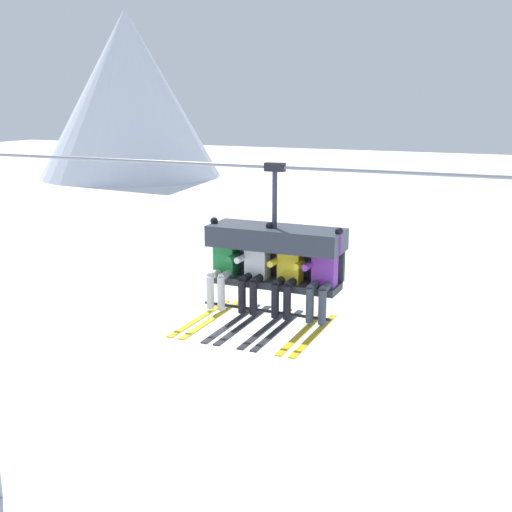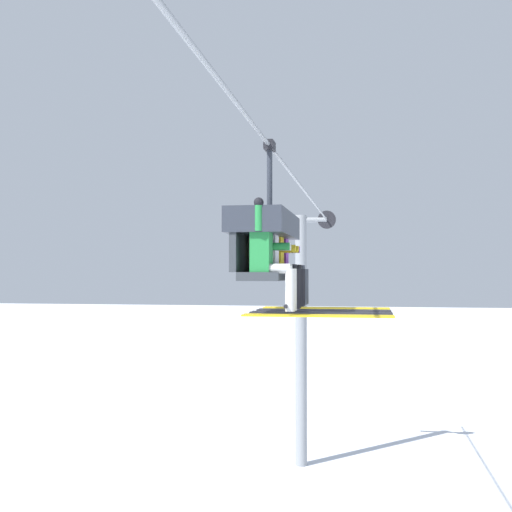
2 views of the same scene
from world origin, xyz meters
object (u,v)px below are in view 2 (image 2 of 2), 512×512
Objects in this scene: skier_green at (272,256)px; skier_yellow at (284,259)px; lift_tower_far at (302,332)px; skier_purple at (288,259)px; chairlift_chair at (264,236)px; skier_white at (278,257)px.

skier_green reaches higher than skier_yellow.
lift_tower_far reaches higher than skier_purple.
lift_tower_far reaches higher than skier_green.
chairlift_chair is 1.21× the size of skier_green.
skier_white and skier_purple have the same top height.
skier_purple is (0.51, 0.01, 0.02)m from skier_yellow.
skier_green is at bearing 179.61° from skier_yellow.
skier_purple is (1.52, 0.00, 0.00)m from skier_green.
chairlift_chair is 0.84m from skier_green.
skier_yellow is at bearing -179.23° from skier_purple.
lift_tower_far reaches higher than chairlift_chair.
lift_tower_far is 12.25m from skier_white.
skier_green and skier_purple have the same top height.
chairlift_chair reaches higher than skier_green.
chairlift_chair is 1.21× the size of skier_purple.
skier_green is at bearing 180.00° from skier_purple.
lift_tower_far is 11.26m from skier_purple.
skier_yellow is (0.50, -0.01, -0.02)m from skier_white.
skier_green is (-12.55, -0.92, 2.06)m from lift_tower_far.
lift_tower_far is 4.61× the size of skier_green.
chairlift_chair reaches higher than skier_white.
skier_yellow is (0.25, -0.22, -0.29)m from chairlift_chair.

